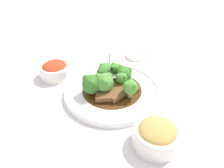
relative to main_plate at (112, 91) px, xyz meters
The scene contains 20 objects.
ground_plane 0.01m from the main_plate, ahead, with size 4.00×4.00×0.00m, color silver.
main_plate is the anchor object (origin of this frame).
beef_strip_0 0.05m from the main_plate, 162.87° to the left, with size 0.05×0.07×0.02m.
beef_strip_1 0.05m from the main_plate, 110.96° to the right, with size 0.05×0.03×0.01m.
beef_strip_2 0.06m from the main_plate, ahead, with size 0.05×0.06×0.01m.
beef_strip_3 0.04m from the main_plate, 58.99° to the right, with size 0.07×0.07×0.01m.
beef_strip_4 0.02m from the main_plate, 100.00° to the left, with size 0.06×0.06×0.01m.
broccoli_floret_0 0.08m from the main_plate, 81.89° to the left, with size 0.03×0.03×0.04m.
broccoli_floret_1 0.07m from the main_plate, 158.05° to the right, with size 0.05×0.05×0.06m.
broccoli_floret_2 0.05m from the main_plate, 27.91° to the left, with size 0.03×0.03×0.04m.
broccoli_floret_3 0.06m from the main_plate, 124.20° to the left, with size 0.04×0.04×0.04m.
broccoli_floret_4 0.05m from the main_plate, 137.02° to the right, with size 0.05×0.05×0.06m.
broccoli_floret_5 0.07m from the main_plate, 34.68° to the right, with size 0.04×0.04×0.05m.
broccoli_floret_6 0.06m from the main_plate, 45.37° to the left, with size 0.04×0.04×0.05m.
broccoli_floret_7 0.08m from the main_plate, 110.89° to the left, with size 0.04×0.04×0.04m.
serving_spoon 0.09m from the main_plate, 91.76° to the left, with size 0.04×0.21×0.01m.
side_bowl_kimchi 0.20m from the main_plate, 156.40° to the left, with size 0.10×0.10×0.05m.
side_bowl_appetizer 0.20m from the main_plate, 59.32° to the right, with size 0.10×0.10×0.06m.
sauce_dish 0.23m from the main_plate, 69.30° to the left, with size 0.08×0.08×0.01m.
paper_napkin 0.20m from the main_plate, 55.72° to the left, with size 0.10×0.09×0.01m.
Camera 1 is at (0.02, -0.49, 0.39)m, focal length 35.00 mm.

